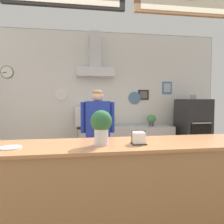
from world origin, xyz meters
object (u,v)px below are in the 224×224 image
(potted_rosemary, at_px, (151,119))
(napkin_holder, at_px, (138,139))
(espresso_machine, at_px, (88,117))
(potted_oregano, at_px, (111,121))
(condiment_plate, at_px, (10,148))
(pizza_oven, at_px, (192,132))
(basil_vase, at_px, (101,126))
(shop_worker, at_px, (98,137))

(potted_rosemary, distance_m, napkin_holder, 3.06)
(espresso_machine, bearing_deg, potted_oregano, 1.16)
(espresso_machine, height_order, condiment_plate, espresso_machine)
(espresso_machine, bearing_deg, potted_rosemary, 1.51)
(potted_oregano, xyz_separation_m, potted_rosemary, (0.94, 0.03, 0.01))
(pizza_oven, height_order, basil_vase, pizza_oven)
(potted_rosemary, bearing_deg, basil_vase, -117.92)
(shop_worker, xyz_separation_m, espresso_machine, (-0.07, 1.30, 0.22))
(shop_worker, distance_m, potted_oregano, 1.39)
(potted_rosemary, bearing_deg, shop_worker, -135.81)
(condiment_plate, distance_m, basil_vase, 0.83)
(pizza_oven, xyz_separation_m, espresso_machine, (-2.36, 0.19, 0.36))
(potted_oregano, distance_m, potted_rosemary, 0.94)
(pizza_oven, relative_size, basil_vase, 4.85)
(potted_rosemary, height_order, napkin_holder, napkin_holder)
(pizza_oven, distance_m, basil_vase, 3.58)
(potted_oregano, bearing_deg, pizza_oven, -6.27)
(pizza_oven, bearing_deg, potted_oregano, 173.73)
(shop_worker, bearing_deg, potted_rosemary, -131.62)
(espresso_machine, distance_m, condiment_plate, 2.93)
(pizza_oven, xyz_separation_m, napkin_holder, (-2.04, -2.61, 0.37))
(potted_rosemary, relative_size, basil_vase, 0.78)
(potted_rosemary, distance_m, condiment_plate, 3.66)
(espresso_machine, bearing_deg, basil_vase, -90.95)
(pizza_oven, height_order, potted_oregano, pizza_oven)
(espresso_machine, relative_size, potted_oregano, 2.48)
(shop_worker, height_order, napkin_holder, shop_worker)
(napkin_holder, xyz_separation_m, basil_vase, (-0.36, 0.01, 0.13))
(pizza_oven, distance_m, potted_oregano, 1.88)
(pizza_oven, xyz_separation_m, shop_worker, (-2.28, -1.11, 0.14))
(espresso_machine, height_order, potted_oregano, espresso_machine)
(pizza_oven, height_order, napkin_holder, pizza_oven)
(espresso_machine, distance_m, napkin_holder, 2.82)
(pizza_oven, bearing_deg, condiment_plate, -140.99)
(potted_oregano, distance_m, basil_vase, 2.87)
(shop_worker, bearing_deg, pizza_oven, -149.89)
(espresso_machine, bearing_deg, condiment_plate, -107.07)
(espresso_machine, xyz_separation_m, potted_oregano, (0.51, 0.01, -0.09))
(condiment_plate, relative_size, basil_vase, 0.59)
(espresso_machine, relative_size, napkin_holder, 3.93)
(potted_rosemary, bearing_deg, napkin_holder, -111.83)
(condiment_plate, bearing_deg, napkin_holder, -0.33)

